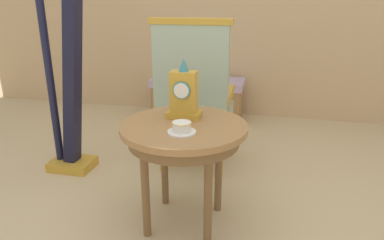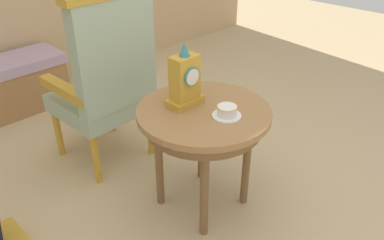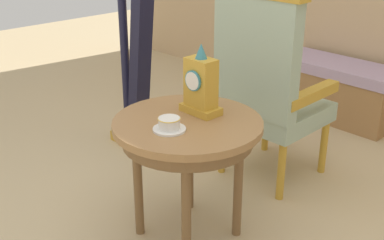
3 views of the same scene
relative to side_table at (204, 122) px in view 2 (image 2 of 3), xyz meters
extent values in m
plane|color=tan|center=(-0.05, -0.07, -0.54)|extent=(10.00, 10.00, 0.00)
cylinder|color=#9E7042|center=(0.00, 0.00, 0.06)|extent=(0.69, 0.69, 0.03)
cylinder|color=brown|center=(0.00, 0.00, 0.01)|extent=(0.61, 0.61, 0.07)
cylinder|color=brown|center=(0.17, 0.17, -0.25)|extent=(0.04, 0.04, 0.58)
cylinder|color=brown|center=(-0.17, 0.17, -0.25)|extent=(0.04, 0.04, 0.58)
cylinder|color=brown|center=(-0.17, -0.17, -0.25)|extent=(0.04, 0.04, 0.58)
cylinder|color=brown|center=(0.17, -0.17, -0.25)|extent=(0.04, 0.04, 0.58)
cylinder|color=white|center=(0.02, -0.13, 0.08)|extent=(0.15, 0.15, 0.01)
cylinder|color=white|center=(0.02, -0.13, 0.11)|extent=(0.09, 0.09, 0.05)
torus|color=gold|center=(0.02, -0.13, 0.13)|extent=(0.10, 0.10, 0.00)
cube|color=gold|center=(-0.03, 0.11, 0.09)|extent=(0.19, 0.11, 0.04)
cube|color=gold|center=(-0.03, 0.11, 0.23)|extent=(0.14, 0.09, 0.23)
cylinder|color=teal|center=(-0.03, 0.06, 0.25)|extent=(0.10, 0.01, 0.10)
cylinder|color=white|center=(-0.03, 0.05, 0.25)|extent=(0.08, 0.00, 0.08)
cone|color=teal|center=(-0.03, 0.11, 0.38)|extent=(0.06, 0.06, 0.07)
cube|color=#9EB299|center=(-0.11, 0.81, -0.14)|extent=(0.53, 0.53, 0.11)
cube|color=#9EB299|center=(-0.10, 0.59, 0.24)|extent=(0.52, 0.10, 0.64)
cube|color=gold|center=(0.12, 0.82, 0.03)|extent=(0.08, 0.47, 0.06)
cube|color=gold|center=(-0.34, 0.81, 0.03)|extent=(0.08, 0.47, 0.06)
cylinder|color=gold|center=(0.11, 1.04, -0.37)|extent=(0.04, 0.04, 0.35)
cylinder|color=gold|center=(-0.33, 1.03, -0.37)|extent=(0.04, 0.04, 0.35)
cylinder|color=gold|center=(0.12, 0.60, -0.37)|extent=(0.04, 0.04, 0.35)
cylinder|color=gold|center=(-0.32, 0.59, -0.37)|extent=(0.04, 0.04, 0.35)
cube|color=#9E7042|center=(-0.33, 1.88, -0.36)|extent=(0.94, 0.38, 0.36)
camera|label=1|loc=(0.46, -1.75, 0.73)|focal=33.26mm
camera|label=2|loc=(-1.28, -1.18, 1.03)|focal=36.39mm
camera|label=3|loc=(1.52, -1.43, 0.97)|focal=46.46mm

